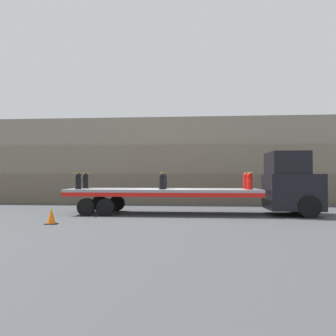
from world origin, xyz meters
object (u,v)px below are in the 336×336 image
Objects in this scene: flatbed_trailer at (151,193)px; fire_hydrant_black_far_1 at (164,181)px; fire_hydrant_black_near_1 at (162,181)px; fire_hydrant_red_near_2 at (249,181)px; fire_hydrant_black_near_0 at (78,181)px; fire_hydrant_red_far_2 at (246,181)px; fire_hydrant_black_far_0 at (85,181)px; traffic_cone at (51,216)px; truck_cab at (292,184)px.

fire_hydrant_black_far_1 is (0.61, 0.54, 0.62)m from flatbed_trailer.
fire_hydrant_red_near_2 is at bearing 0.00° from fire_hydrant_black_near_1.
fire_hydrant_black_near_0 is 4.36m from fire_hydrant_black_far_1.
fire_hydrant_black_near_0 is 1.00× the size of fire_hydrant_black_far_1.
fire_hydrant_red_near_2 is 1.08m from fire_hydrant_red_far_2.
flatbed_trailer is 4.90m from fire_hydrant_red_far_2.
fire_hydrant_black_far_0 is at bearing 172.70° from fire_hydrant_red_near_2.
fire_hydrant_red_far_2 is 9.53m from traffic_cone.
fire_hydrant_black_far_1 is at bearing 14.37° from fire_hydrant_black_near_0.
fire_hydrant_black_near_0 reaches higher than traffic_cone.
fire_hydrant_black_near_1 is 1.00× the size of fire_hydrant_red_far_2.
flatbed_trailer is 11.87× the size of fire_hydrant_red_near_2.
fire_hydrant_red_near_2 is (8.45, 0.00, 0.00)m from fire_hydrant_black_near_0.
traffic_cone is at bearing -140.70° from fire_hydrant_black_near_1.
fire_hydrant_black_far_0 is 8.51m from fire_hydrant_red_near_2.
fire_hydrant_black_far_1 is (-6.39, 0.54, 0.15)m from truck_cab.
truck_cab reaches higher than traffic_cone.
truck_cab is 3.80× the size of fire_hydrant_black_near_1.
truck_cab is at bearing -2.92° from fire_hydrant_black_far_0.
fire_hydrant_black_near_1 is (4.22, -1.08, 0.00)m from fire_hydrant_black_far_0.
traffic_cone is (-3.49, -3.90, -0.72)m from flatbed_trailer.
fire_hydrant_black_near_0 and fire_hydrant_black_far_0 have the same top height.
fire_hydrant_red_near_2 is at bearing 0.00° from fire_hydrant_black_near_0.
fire_hydrant_red_far_2 is (8.45, 1.08, 0.00)m from fire_hydrant_black_near_0.
traffic_cone is (-4.10, -3.36, -1.34)m from fire_hydrant_black_near_1.
fire_hydrant_black_near_1 and fire_hydrant_red_near_2 have the same top height.
flatbed_trailer is 11.87× the size of fire_hydrant_black_far_1.
truck_cab is 6.42m from fire_hydrant_black_far_1.
fire_hydrant_black_near_1 is at bearing -41.52° from flatbed_trailer.
fire_hydrant_red_near_2 is at bearing 21.96° from traffic_cone.
fire_hydrant_black_far_0 is 1.00× the size of fire_hydrant_red_far_2.
fire_hydrant_black_near_1 is at bearing -90.00° from fire_hydrant_black_far_1.
fire_hydrant_red_far_2 is at bearing 14.37° from fire_hydrant_black_near_1.
fire_hydrant_black_far_1 is 4.36m from fire_hydrant_red_near_2.
flatbed_trailer is at bearing -138.48° from fire_hydrant_black_far_1.
traffic_cone is (0.12, -4.44, -1.34)m from fire_hydrant_black_far_0.
fire_hydrant_black_near_1 is 4.22m from fire_hydrant_red_near_2.
fire_hydrant_red_near_2 is 1.27× the size of traffic_cone.
traffic_cone is at bearing -132.73° from fire_hydrant_black_far_1.
fire_hydrant_black_far_1 is 1.00× the size of fire_hydrant_red_near_2.
truck_cab reaches higher than fire_hydrant_black_near_1.
fire_hydrant_black_far_1 is at bearing 165.63° from fire_hydrant_red_near_2.
traffic_cone is (0.12, -3.36, -1.34)m from fire_hydrant_black_near_0.
fire_hydrant_black_near_0 is (-10.62, -0.54, 0.15)m from truck_cab.
fire_hydrant_black_far_0 is 4.22m from fire_hydrant_black_far_1.
fire_hydrant_black_near_0 and fire_hydrant_black_near_1 have the same top height.
flatbed_trailer is 11.87× the size of fire_hydrant_red_far_2.
fire_hydrant_black_near_0 is 1.00× the size of fire_hydrant_black_far_0.
fire_hydrant_black_far_0 is at bearing 171.48° from flatbed_trailer.
fire_hydrant_black_near_0 is 1.00× the size of fire_hydrant_red_far_2.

